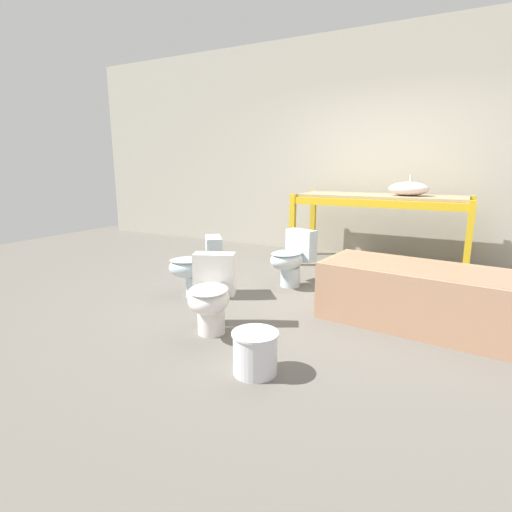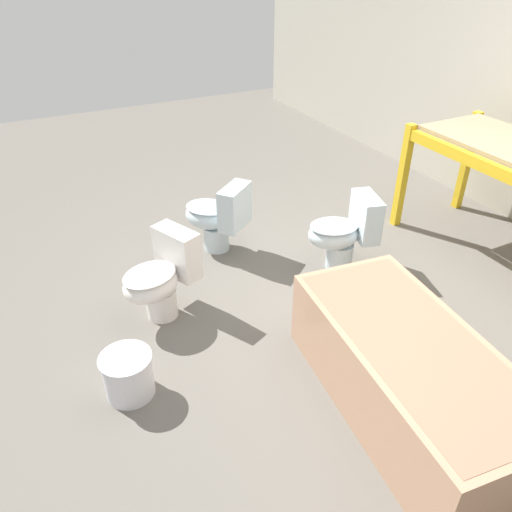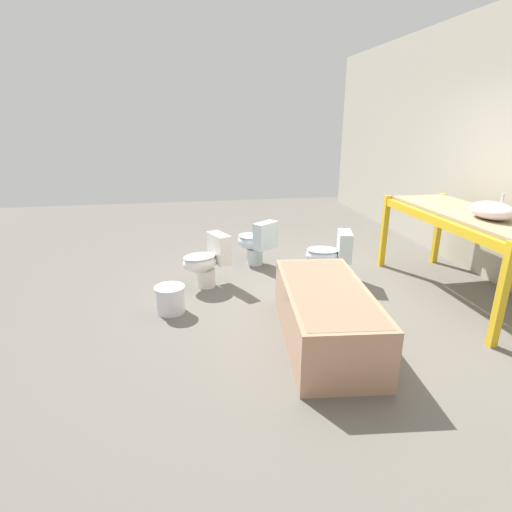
% 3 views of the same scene
% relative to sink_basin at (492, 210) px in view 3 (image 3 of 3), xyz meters
% --- Properties ---
extents(ground_plane, '(12.00, 12.00, 0.00)m').
position_rel_sink_basin_xyz_m(ground_plane, '(-0.41, -1.46, -1.06)').
color(ground_plane, '#666059').
extents(shelving_rack, '(2.17, 0.87, 0.97)m').
position_rel_sink_basin_xyz_m(shelving_rack, '(-0.33, 0.03, -0.21)').
color(shelving_rack, gold).
rests_on(shelving_rack, ground_plane).
extents(sink_basin, '(0.48, 0.34, 0.25)m').
position_rel_sink_basin_xyz_m(sink_basin, '(0.00, 0.00, 0.00)').
color(sink_basin, silver).
rests_on(sink_basin, shelving_rack).
extents(bathtub_main, '(1.64, 0.88, 0.51)m').
position_rel_sink_basin_xyz_m(bathtub_main, '(0.37, -1.80, -0.76)').
color(bathtub_main, tan).
rests_on(bathtub_main, ground_plane).
extents(toilet_near, '(0.47, 0.61, 0.62)m').
position_rel_sink_basin_xyz_m(toilet_near, '(-1.02, -1.26, -0.73)').
color(toilet_near, silver).
rests_on(toilet_near, ground_plane).
extents(toilet_far, '(0.63, 0.60, 0.62)m').
position_rel_sink_basin_xyz_m(toilet_far, '(-1.73, -2.06, -0.73)').
color(toilet_far, silver).
rests_on(toilet_far, ground_plane).
extents(toilet_extra, '(0.52, 0.63, 0.62)m').
position_rel_sink_basin_xyz_m(toilet_extra, '(-1.08, -2.77, -0.73)').
color(toilet_extra, white).
rests_on(toilet_extra, ground_plane).
extents(bucket_white, '(0.31, 0.31, 0.29)m').
position_rel_sink_basin_xyz_m(bucket_white, '(-0.45, -3.18, -0.90)').
color(bucket_white, silver).
rests_on(bucket_white, ground_plane).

